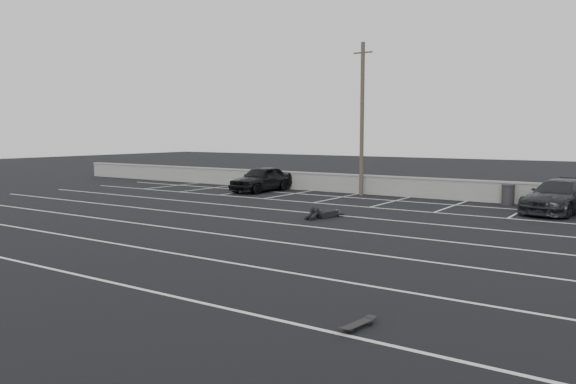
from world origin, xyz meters
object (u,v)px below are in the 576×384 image
Objects in this scene: utility_pole at (362,119)px; skateboard at (358,324)px; car_left at (261,179)px; person at (329,211)px; trash_bin at (508,195)px; car_right at (559,196)px.

skateboard is at bearing -63.66° from utility_pole.
person is at bearing -36.41° from car_left.
trash_bin is at bearing 8.68° from car_left.
skateboard is (9.29, -18.77, -4.05)m from utility_pole.
car_left is at bearing 151.30° from person.
car_right is 5.04× the size of trash_bin.
car_left is 22.98m from skateboard.
car_right is at bearing 1.97° from car_left.
trash_bin is (7.55, 0.23, -3.63)m from utility_pole.
car_left reaches higher than car_right.
car_left reaches higher than skateboard.
car_left is 15.66m from car_right.
skateboard is (1.75, -19.00, -0.42)m from trash_bin.
trash_bin is at bearing 158.04° from car_right.
person is (-7.52, -6.45, -0.46)m from car_right.
car_left is 0.53× the size of utility_pole.
utility_pole is (-9.95, 1.32, 3.42)m from car_right.
person is 12.97m from skateboard.
car_left is at bearing -168.96° from car_right.
trash_bin is 9.50m from person.
car_right is at bearing 50.07° from person.
utility_pole is at bearing -176.69° from car_right.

